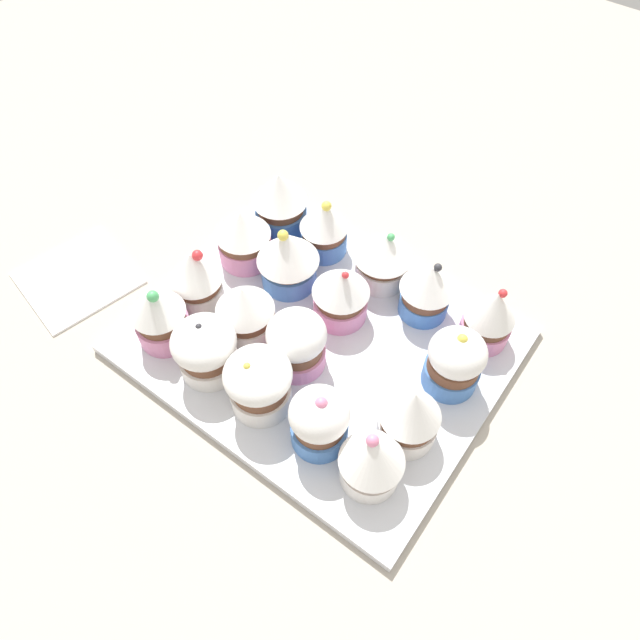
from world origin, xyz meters
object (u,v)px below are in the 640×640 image
at_px(cupcake_6, 245,310).
at_px(cupcake_4, 372,460).
at_px(cupcake_12, 455,361).
at_px(cupcake_9, 243,236).
at_px(baking_tray, 320,339).
at_px(cupcake_5, 196,278).
at_px(cupcake_2, 258,382).
at_px(cupcake_0, 159,315).
at_px(cupcake_15, 383,257).
at_px(cupcake_1, 206,349).
at_px(cupcake_8, 410,415).
at_px(napkin, 77,277).
at_px(cupcake_11, 344,295).
at_px(cupcake_10, 288,257).
at_px(cupcake_7, 299,344).
at_px(cupcake_3, 319,421).
at_px(cupcake_17, 490,316).
at_px(cupcake_16, 427,289).
at_px(cupcake_14, 324,227).

bearing_deg(cupcake_6, cupcake_4, -16.60).
bearing_deg(cupcake_12, cupcake_9, 179.12).
relative_size(baking_tray, cupcake_12, 4.85).
distance_m(baking_tray, cupcake_5, 0.15).
xyz_separation_m(cupcake_2, cupcake_4, (0.13, -0.00, 0.00)).
relative_size(cupcake_5, cupcake_6, 1.14).
xyz_separation_m(cupcake_0, cupcake_15, (0.14, 0.20, -0.00)).
relative_size(cupcake_1, cupcake_8, 0.89).
height_order(cupcake_5, napkin, cupcake_5).
xyz_separation_m(baking_tray, cupcake_11, (0.00, 0.04, 0.04)).
distance_m(baking_tray, cupcake_10, 0.10).
distance_m(cupcake_15, napkin, 0.36).
bearing_deg(cupcake_7, cupcake_15, 88.15).
relative_size(cupcake_8, napkin, 0.67).
distance_m(cupcake_3, cupcake_9, 0.24).
height_order(cupcake_7, napkin, cupcake_7).
distance_m(cupcake_7, cupcake_8, 0.13).
distance_m(cupcake_3, cupcake_5, 0.21).
xyz_separation_m(cupcake_0, cupcake_12, (0.27, 0.13, -0.00)).
bearing_deg(cupcake_17, cupcake_15, 178.09).
relative_size(cupcake_9, cupcake_10, 0.89).
distance_m(cupcake_0, cupcake_8, 0.27).
relative_size(baking_tray, cupcake_9, 5.17).
bearing_deg(cupcake_16, cupcake_11, -138.63).
bearing_deg(cupcake_7, cupcake_5, -179.40).
height_order(cupcake_1, cupcake_11, cupcake_11).
bearing_deg(baking_tray, cupcake_16, 53.59).
bearing_deg(cupcake_15, cupcake_10, -140.75).
distance_m(cupcake_8, cupcake_9, 0.28).
relative_size(baking_tray, cupcake_7, 5.25).
relative_size(cupcake_1, cupcake_3, 0.91).
xyz_separation_m(cupcake_4, cupcake_17, (0.01, 0.20, -0.00)).
height_order(cupcake_4, napkin, cupcake_4).
distance_m(cupcake_5, cupcake_9, 0.08).
height_order(cupcake_9, cupcake_12, cupcake_12).
bearing_deg(cupcake_6, cupcake_0, -137.62).
bearing_deg(cupcake_11, cupcake_1, -118.01).
bearing_deg(cupcake_3, cupcake_11, 116.35).
xyz_separation_m(cupcake_0, cupcake_11, (0.13, 0.13, -0.00)).
height_order(cupcake_4, cupcake_8, cupcake_8).
distance_m(cupcake_7, cupcake_11, 0.08).
height_order(cupcake_7, cupcake_9, cupcake_9).
xyz_separation_m(baking_tray, cupcake_7, (0.00, -0.04, 0.04)).
height_order(cupcake_14, cupcake_16, cupcake_14).
bearing_deg(cupcake_3, cupcake_10, 136.61).
relative_size(cupcake_8, cupcake_17, 1.01).
bearing_deg(cupcake_15, cupcake_4, -59.51).
height_order(cupcake_0, cupcake_2, cupcake_0).
bearing_deg(cupcake_10, cupcake_7, -45.95).
bearing_deg(cupcake_15, cupcake_17, -1.91).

